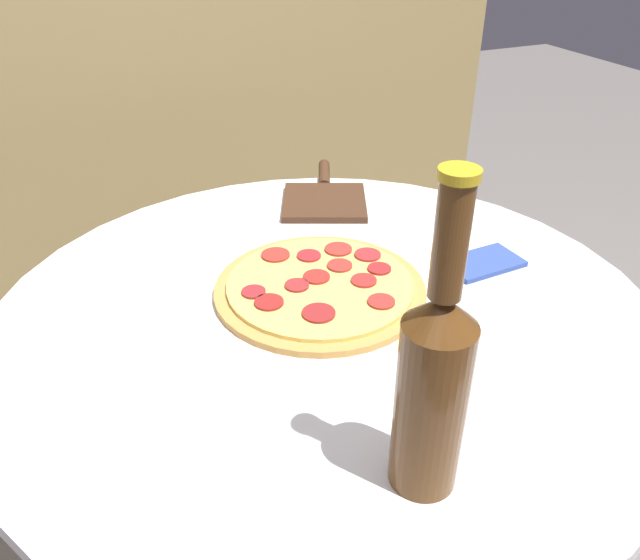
# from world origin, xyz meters

# --- Properties ---
(table) EXTENTS (0.90, 0.90, 0.72)m
(table) POSITION_xyz_m (0.00, 0.00, 0.52)
(table) COLOR white
(table) RESTS_ON ground_plane
(fence_panel) EXTENTS (1.80, 0.04, 1.68)m
(fence_panel) POSITION_xyz_m (0.00, 0.93, 0.84)
(fence_panel) COLOR tan
(fence_panel) RESTS_ON ground_plane
(pizza) EXTENTS (0.30, 0.30, 0.02)m
(pizza) POSITION_xyz_m (0.01, 0.04, 0.73)
(pizza) COLOR #C68E47
(pizza) RESTS_ON table
(beer_bottle) EXTENTS (0.07, 0.07, 0.32)m
(beer_bottle) POSITION_xyz_m (-0.03, -0.30, 0.84)
(beer_bottle) COLOR #563314
(beer_bottle) RESTS_ON table
(pizza_paddle) EXTENTS (0.19, 0.27, 0.02)m
(pizza_paddle) POSITION_xyz_m (0.14, 0.32, 0.72)
(pizza_paddle) COLOR #422819
(pizza_paddle) RESTS_ON table
(napkin) EXTENTS (0.12, 0.07, 0.01)m
(napkin) POSITION_xyz_m (0.26, 0.01, 0.72)
(napkin) COLOR #334C99
(napkin) RESTS_ON table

